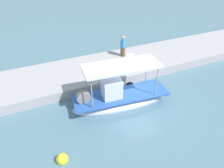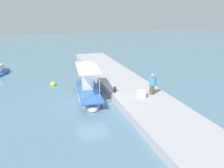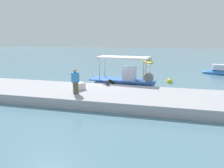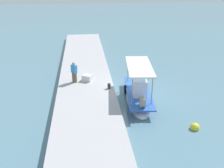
{
  "view_description": "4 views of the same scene",
  "coord_description": "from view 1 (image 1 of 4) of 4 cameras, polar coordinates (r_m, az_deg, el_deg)",
  "views": [
    {
      "loc": [
        5.94,
        8.94,
        8.33
      ],
      "look_at": [
        1.47,
        -1.27,
        0.71
      ],
      "focal_mm": 33.07,
      "sensor_mm": 36.0,
      "label": 1
    },
    {
      "loc": [
        -15.21,
        3.41,
        7.05
      ],
      "look_at": [
        1.26,
        -2.14,
        1.07
      ],
      "focal_mm": 33.8,
      "sensor_mm": 36.0,
      "label": 2
    },
    {
      "loc": [
        4.03,
        -16.19,
        4.43
      ],
      "look_at": [
        1.03,
        -2.74,
        0.92
      ],
      "focal_mm": 29.98,
      "sensor_mm": 36.0,
      "label": 3
    },
    {
      "loc": [
        18.65,
        -4.0,
        9.04
      ],
      "look_at": [
        1.08,
        -1.99,
        1.25
      ],
      "focal_mm": 41.88,
      "sensor_mm": 36.0,
      "label": 4
    }
  ],
  "objects": [
    {
      "name": "ground_plane",
      "position": [
        13.59,
        7.88,
        -3.83
      ],
      "size": [
        120.0,
        120.0,
        0.0
      ],
      "primitive_type": "plane",
      "color": "slate"
    },
    {
      "name": "dock_quay",
      "position": [
        16.27,
        1.02,
        4.88
      ],
      "size": [
        36.0,
        4.35,
        0.64
      ],
      "primitive_type": "cube",
      "color": "#ACA6AD",
      "rests_on": "ground_plane"
    },
    {
      "name": "main_fishing_boat",
      "position": [
        12.76,
        2.08,
        -3.73
      ],
      "size": [
        6.22,
        2.34,
        3.07
      ],
      "color": "silver",
      "rests_on": "ground_plane"
    },
    {
      "name": "fisherman_near_bollard",
      "position": [
        16.89,
        3.05,
        10.17
      ],
      "size": [
        0.54,
        0.54,
        1.72
      ],
      "color": "brown",
      "rests_on": "dock_quay"
    },
    {
      "name": "mooring_bollard",
      "position": [
        14.44,
        2.02,
        3.11
      ],
      "size": [
        0.24,
        0.24,
        0.4
      ],
      "primitive_type": "cylinder",
      "color": "#2D2D33",
      "rests_on": "dock_quay"
    },
    {
      "name": "cargo_crate",
      "position": [
        16.37,
        5.13,
        7.2
      ],
      "size": [
        0.86,
        0.92,
        0.5
      ],
      "primitive_type": "cube",
      "rotation": [
        0.0,
        0.0,
        1.09
      ],
      "color": "silver",
      "rests_on": "dock_quay"
    },
    {
      "name": "marker_buoy",
      "position": [
        10.37,
        -13.61,
        -19.5
      ],
      "size": [
        0.56,
        0.56,
        0.56
      ],
      "color": "yellow",
      "rests_on": "ground_plane"
    }
  ]
}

